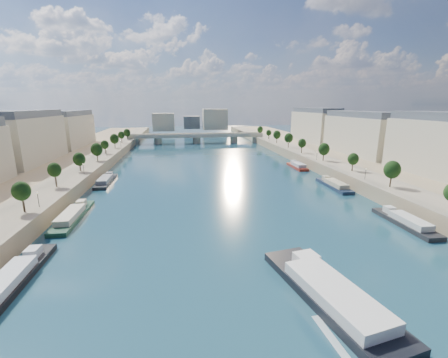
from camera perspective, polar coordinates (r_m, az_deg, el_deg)
name	(u,v)px	position (r m, az deg, el deg)	size (l,w,h in m)	color
ground	(218,188)	(118.19, -1.12, -1.66)	(700.00, 700.00, 0.00)	#0D2A3C
quay_left	(19,189)	(130.03, -34.44, -1.57)	(44.00, 520.00, 5.00)	#9E8460
quay_right	(385,175)	(145.22, 28.33, 0.63)	(44.00, 520.00, 5.00)	#9E8460
pave_left	(63,181)	(123.55, -28.35, -0.26)	(14.00, 520.00, 0.10)	gray
pave_right	(353,171)	(136.29, 23.38, 1.48)	(14.00, 520.00, 0.10)	gray
trees_left	(69,165)	(123.66, -27.47, 2.44)	(4.80, 268.80, 8.26)	#382B1E
trees_right	(338,154)	(142.79, 20.83, 4.47)	(4.80, 268.80, 8.26)	#382B1E
lamps_left	(65,179)	(112.28, -28.02, -0.07)	(0.36, 200.36, 4.28)	black
lamps_right	(338,162)	(137.72, 20.82, 3.00)	(0.36, 200.36, 4.28)	black
buildings_right	(397,139)	(160.42, 30.13, 6.61)	(16.00, 226.00, 23.20)	beige
skyline	(195,121)	(333.30, -5.53, 11.00)	(79.00, 42.00, 22.00)	beige
bridge	(197,137)	(255.74, -5.24, 7.94)	(112.00, 12.00, 8.15)	#C1B79E
tour_barge	(329,293)	(56.60, 19.35, -19.80)	(14.05, 31.06, 4.07)	black
moored_barges_left	(23,269)	(72.21, -33.94, -14.07)	(5.00, 160.96, 3.60)	#172033
moored_barges_right	(409,224)	(94.76, 31.83, -7.35)	(5.00, 168.02, 3.60)	black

